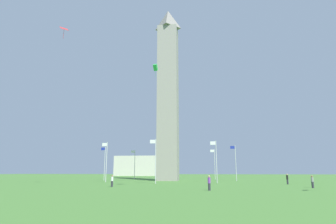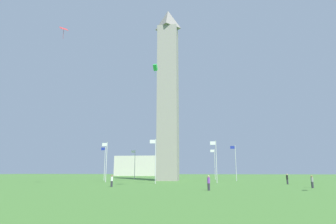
{
  "view_description": "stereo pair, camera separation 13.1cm",
  "coord_description": "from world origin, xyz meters",
  "px_view_note": "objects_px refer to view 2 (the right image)",
  "views": [
    {
      "loc": [
        -9.59,
        65.29,
        2.2
      ],
      "look_at": [
        0.0,
        0.0,
        15.98
      ],
      "focal_mm": 30.18,
      "sensor_mm": 36.0,
      "label": 1
    },
    {
      "loc": [
        -9.72,
        65.28,
        2.2
      ],
      "look_at": [
        0.0,
        0.0,
        15.98
      ],
      "focal_mm": 30.18,
      "sensor_mm": 36.0,
      "label": 2
    }
  ],
  "objects_px": {
    "flagpole_nw": "(135,163)",
    "kite_green_box": "(155,67)",
    "person_white_shirt": "(112,181)",
    "kite_red_diamond": "(64,29)",
    "person_purple_shirt": "(209,183)",
    "person_gray_shirt": "(312,182)",
    "flagpole_s": "(235,161)",
    "person_black_shirt": "(287,179)",
    "flagpole_se": "(216,159)",
    "flagpole_w": "(176,163)",
    "obelisk_monument": "(168,90)",
    "distant_building": "(142,166)",
    "flagpole_e": "(155,159)",
    "flagpole_n": "(105,162)",
    "flagpole_sw": "(214,163)",
    "flagpole_ne": "(106,160)"
  },
  "relations": [
    {
      "from": "flagpole_nw",
      "to": "kite_green_box",
      "type": "relative_size",
      "value": 2.9
    },
    {
      "from": "person_white_shirt",
      "to": "kite_red_diamond",
      "type": "height_order",
      "value": "kite_red_diamond"
    },
    {
      "from": "person_purple_shirt",
      "to": "kite_red_diamond",
      "type": "bearing_deg",
      "value": 54.47
    },
    {
      "from": "person_gray_shirt",
      "to": "flagpole_s",
      "type": "bearing_deg",
      "value": -14.03
    },
    {
      "from": "person_black_shirt",
      "to": "kite_green_box",
      "type": "xyz_separation_m",
      "value": [
        23.14,
        -3.11,
        22.08
      ]
    },
    {
      "from": "flagpole_se",
      "to": "flagpole_w",
      "type": "bearing_deg",
      "value": -67.5
    },
    {
      "from": "obelisk_monument",
      "to": "flagpole_w",
      "type": "distance_m",
      "value": 22.88
    },
    {
      "from": "person_purple_shirt",
      "to": "distant_building",
      "type": "relative_size",
      "value": 0.07
    },
    {
      "from": "flagpole_e",
      "to": "person_gray_shirt",
      "type": "relative_size",
      "value": 4.87
    },
    {
      "from": "distant_building",
      "to": "flagpole_nw",
      "type": "bearing_deg",
      "value": 101.43
    },
    {
      "from": "person_gray_shirt",
      "to": "kite_green_box",
      "type": "bearing_deg",
      "value": 29.64
    },
    {
      "from": "person_purple_shirt",
      "to": "kite_green_box",
      "type": "height_order",
      "value": "kite_green_box"
    },
    {
      "from": "person_gray_shirt",
      "to": "distant_building",
      "type": "bearing_deg",
      "value": -4.11
    },
    {
      "from": "obelisk_monument",
      "to": "flagpole_e",
      "type": "xyz_separation_m",
      "value": [
        0.06,
        15.26,
        -17.04
      ]
    },
    {
      "from": "flagpole_e",
      "to": "kite_green_box",
      "type": "xyz_separation_m",
      "value": [
        0.83,
        -3.65,
        18.63
      ]
    },
    {
      "from": "flagpole_s",
      "to": "person_black_shirt",
      "type": "bearing_deg",
      "value": 115.6
    },
    {
      "from": "obelisk_monument",
      "to": "flagpole_se",
      "type": "relative_size",
      "value": 5.45
    },
    {
      "from": "distant_building",
      "to": "person_white_shirt",
      "type": "bearing_deg",
      "value": 100.98
    },
    {
      "from": "flagpole_n",
      "to": "kite_red_diamond",
      "type": "relative_size",
      "value": 3.82
    },
    {
      "from": "flagpole_sw",
      "to": "person_black_shirt",
      "type": "xyz_separation_m",
      "value": [
        -11.52,
        25.51,
        -3.45
      ]
    },
    {
      "from": "flagpole_nw",
      "to": "person_purple_shirt",
      "type": "relative_size",
      "value": 4.63
    },
    {
      "from": "flagpole_se",
      "to": "flagpole_nw",
      "type": "distance_m",
      "value": 30.52
    },
    {
      "from": "person_black_shirt",
      "to": "distant_building",
      "type": "distance_m",
      "value": 88.48
    },
    {
      "from": "person_purple_shirt",
      "to": "flagpole_sw",
      "type": "bearing_deg",
      "value": -27.48
    },
    {
      "from": "obelisk_monument",
      "to": "flagpole_ne",
      "type": "height_order",
      "value": "obelisk_monument"
    },
    {
      "from": "flagpole_ne",
      "to": "flagpole_e",
      "type": "distance_m",
      "value": 11.68
    },
    {
      "from": "flagpole_se",
      "to": "kite_red_diamond",
      "type": "height_order",
      "value": "kite_red_diamond"
    },
    {
      "from": "person_purple_shirt",
      "to": "flagpole_s",
      "type": "bearing_deg",
      "value": -36.04
    },
    {
      "from": "person_black_shirt",
      "to": "flagpole_s",
      "type": "bearing_deg",
      "value": -13.81
    },
    {
      "from": "flagpole_sw",
      "to": "kite_red_diamond",
      "type": "height_order",
      "value": "kite_red_diamond"
    },
    {
      "from": "flagpole_n",
      "to": "flagpole_e",
      "type": "bearing_deg",
      "value": 135.0
    },
    {
      "from": "person_gray_shirt",
      "to": "person_black_shirt",
      "type": "relative_size",
      "value": 0.94
    },
    {
      "from": "flagpole_se",
      "to": "kite_green_box",
      "type": "relative_size",
      "value": 2.9
    },
    {
      "from": "person_white_shirt",
      "to": "person_purple_shirt",
      "type": "bearing_deg",
      "value": -82.53
    },
    {
      "from": "obelisk_monument",
      "to": "person_black_shirt",
      "type": "height_order",
      "value": "obelisk_monument"
    },
    {
      "from": "flagpole_nw",
      "to": "kite_green_box",
      "type": "height_order",
      "value": "kite_green_box"
    },
    {
      "from": "person_gray_shirt",
      "to": "obelisk_monument",
      "type": "bearing_deg",
      "value": 11.46
    },
    {
      "from": "person_white_shirt",
      "to": "person_purple_shirt",
      "type": "distance_m",
      "value": 14.62
    },
    {
      "from": "flagpole_sw",
      "to": "flagpole_nw",
      "type": "height_order",
      "value": "same"
    },
    {
      "from": "obelisk_monument",
      "to": "flagpole_w",
      "type": "relative_size",
      "value": 5.45
    },
    {
      "from": "flagpole_se",
      "to": "distant_building",
      "type": "bearing_deg",
      "value": -66.35
    },
    {
      "from": "kite_green_box",
      "to": "person_gray_shirt",
      "type": "bearing_deg",
      "value": 150.53
    },
    {
      "from": "person_black_shirt",
      "to": "distant_building",
      "type": "bearing_deg",
      "value": -9.93
    },
    {
      "from": "flagpole_sw",
      "to": "person_gray_shirt",
      "type": "height_order",
      "value": "flagpole_sw"
    },
    {
      "from": "obelisk_monument",
      "to": "flagpole_ne",
      "type": "xyz_separation_m",
      "value": [
        10.85,
        10.79,
        -17.04
      ]
    },
    {
      "from": "flagpole_e",
      "to": "person_white_shirt",
      "type": "bearing_deg",
      "value": 69.66
    },
    {
      "from": "flagpole_e",
      "to": "flagpole_nw",
      "type": "distance_m",
      "value": 28.2
    },
    {
      "from": "obelisk_monument",
      "to": "flagpole_nw",
      "type": "xyz_separation_m",
      "value": [
        10.85,
        -10.79,
        -17.04
      ]
    },
    {
      "from": "person_purple_shirt",
      "to": "kite_green_box",
      "type": "relative_size",
      "value": 0.63
    },
    {
      "from": "flagpole_sw",
      "to": "person_purple_shirt",
      "type": "bearing_deg",
      "value": 88.24
    }
  ]
}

